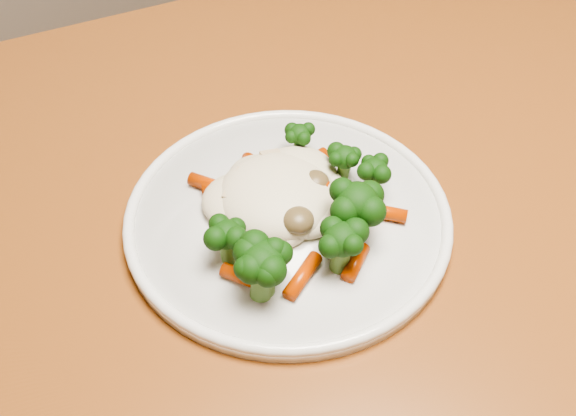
% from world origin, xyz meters
% --- Properties ---
extents(dining_table, '(1.41, 1.11, 0.75)m').
position_xyz_m(dining_table, '(-0.34, 0.31, 0.66)').
color(dining_table, '#945122').
rests_on(dining_table, ground).
extents(plate, '(0.28, 0.28, 0.01)m').
position_xyz_m(plate, '(-0.24, 0.31, 0.76)').
color(plate, white).
rests_on(plate, dining_table).
extents(meal, '(0.19, 0.18, 0.05)m').
position_xyz_m(meal, '(-0.25, 0.30, 0.78)').
color(meal, beige).
rests_on(meal, plate).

